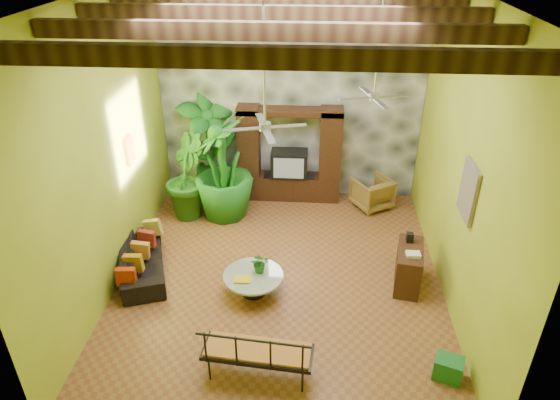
# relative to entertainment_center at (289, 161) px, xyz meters

# --- Properties ---
(ground) EXTENTS (7.00, 7.00, 0.00)m
(ground) POSITION_rel_entertainment_center_xyz_m (0.00, -3.14, -0.97)
(ground) COLOR brown
(ground) RESTS_ON ground
(back_wall) EXTENTS (6.00, 0.02, 5.00)m
(back_wall) POSITION_rel_entertainment_center_xyz_m (0.00, 0.36, 1.53)
(back_wall) COLOR olive
(back_wall) RESTS_ON ground
(left_wall) EXTENTS (0.02, 7.00, 5.00)m
(left_wall) POSITION_rel_entertainment_center_xyz_m (-3.00, -3.14, 1.53)
(left_wall) COLOR olive
(left_wall) RESTS_ON ground
(right_wall) EXTENTS (0.02, 7.00, 5.00)m
(right_wall) POSITION_rel_entertainment_center_xyz_m (3.00, -3.14, 1.53)
(right_wall) COLOR olive
(right_wall) RESTS_ON ground
(stone_accent_wall) EXTENTS (5.98, 0.10, 4.98)m
(stone_accent_wall) POSITION_rel_entertainment_center_xyz_m (0.00, 0.30, 1.53)
(stone_accent_wall) COLOR #34363C
(stone_accent_wall) RESTS_ON ground
(ceiling_beams) EXTENTS (5.95, 5.36, 0.22)m
(ceiling_beams) POSITION_rel_entertainment_center_xyz_m (0.00, -3.14, 3.81)
(ceiling_beams) COLOR #372411
(ceiling_beams) RESTS_ON ceiling
(entertainment_center) EXTENTS (2.40, 0.55, 2.30)m
(entertainment_center) POSITION_rel_entertainment_center_xyz_m (0.00, 0.00, 0.00)
(entertainment_center) COLOR black
(entertainment_center) RESTS_ON ground
(ceiling_fan_front) EXTENTS (1.28, 1.28, 1.86)m
(ceiling_fan_front) POSITION_rel_entertainment_center_xyz_m (-0.20, -3.54, 2.44)
(ceiling_fan_front) COLOR #A3A3A7
(ceiling_fan_front) RESTS_ON ceiling
(ceiling_fan_back) EXTENTS (1.28, 1.28, 1.86)m
(ceiling_fan_back) POSITION_rel_entertainment_center_xyz_m (1.60, -1.94, 2.44)
(ceiling_fan_back) COLOR #A3A3A7
(ceiling_fan_back) RESTS_ON ceiling
(wall_art_mask) EXTENTS (0.06, 0.32, 0.55)m
(wall_art_mask) POSITION_rel_entertainment_center_xyz_m (-2.96, -2.14, 1.13)
(wall_art_mask) COLOR gold
(wall_art_mask) RESTS_ON left_wall
(wall_art_painting) EXTENTS (0.06, 0.70, 0.90)m
(wall_art_painting) POSITION_rel_entertainment_center_xyz_m (2.96, -3.74, 1.33)
(wall_art_painting) COLOR #295296
(wall_art_painting) RESTS_ON right_wall
(sofa) EXTENTS (1.37, 2.12, 0.58)m
(sofa) POSITION_rel_entertainment_center_xyz_m (-2.65, -3.15, -0.68)
(sofa) COLOR black
(sofa) RESTS_ON ground
(wicker_armchair) EXTENTS (1.09, 1.09, 0.73)m
(wicker_armchair) POSITION_rel_entertainment_center_xyz_m (1.96, -0.31, -0.60)
(wicker_armchair) COLOR #996637
(wicker_armchair) RESTS_ON ground
(tall_plant_a) EXTENTS (1.66, 1.44, 2.64)m
(tall_plant_a) POSITION_rel_entertainment_center_xyz_m (-1.89, 0.01, 0.35)
(tall_plant_a) COLOR #1B6A1E
(tall_plant_a) RESTS_ON ground
(tall_plant_b) EXTENTS (1.04, 1.20, 1.94)m
(tall_plant_b) POSITION_rel_entertainment_center_xyz_m (-2.27, -0.94, 0.00)
(tall_plant_b) COLOR #216119
(tall_plant_b) RESTS_ON ground
(tall_plant_c) EXTENTS (1.47, 1.47, 2.39)m
(tall_plant_c) POSITION_rel_entertainment_center_xyz_m (-1.42, -0.93, 0.23)
(tall_plant_c) COLOR #1D6B1C
(tall_plant_c) RESTS_ON ground
(coffee_table) EXTENTS (1.08, 1.08, 0.40)m
(coffee_table) POSITION_rel_entertainment_center_xyz_m (-0.45, -3.62, -0.71)
(coffee_table) COLOR black
(coffee_table) RESTS_ON ground
(centerpiece_plant) EXTENTS (0.39, 0.35, 0.36)m
(centerpiece_plant) POSITION_rel_entertainment_center_xyz_m (-0.34, -3.50, -0.38)
(centerpiece_plant) COLOR #24691B
(centerpiece_plant) RESTS_ON coffee_table
(yellow_tray) EXTENTS (0.30, 0.22, 0.03)m
(yellow_tray) POSITION_rel_entertainment_center_xyz_m (-0.62, -3.78, -0.55)
(yellow_tray) COLOR yellow
(yellow_tray) RESTS_ON coffee_table
(iron_bench) EXTENTS (1.66, 0.73, 0.57)m
(iron_bench) POSITION_rel_entertainment_center_xyz_m (-0.16, -5.55, -0.43)
(iron_bench) COLOR black
(iron_bench) RESTS_ON ground
(side_console) EXTENTS (0.61, 1.05, 0.79)m
(side_console) POSITION_rel_entertainment_center_xyz_m (2.37, -3.18, -0.57)
(side_console) COLOR #391912
(side_console) RESTS_ON ground
(green_bin) EXTENTS (0.49, 0.43, 0.36)m
(green_bin) POSITION_rel_entertainment_center_xyz_m (2.65, -5.34, -0.79)
(green_bin) COLOR #207A2E
(green_bin) RESTS_ON ground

